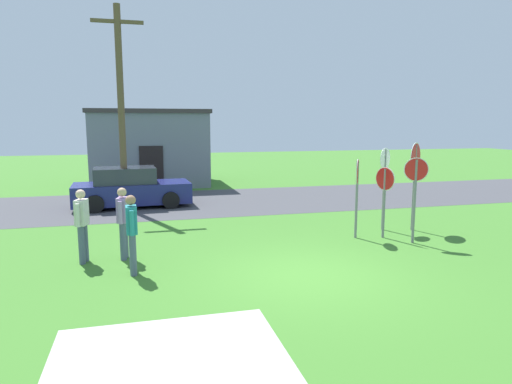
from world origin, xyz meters
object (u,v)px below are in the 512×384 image
Objects in this scene: stop_sign_low_front at (384,175)px; person_with_sunhat at (123,219)px; stop_sign_far_back at (415,169)px; utility_pole at (121,105)px; stop_sign_leaning_right at (357,185)px; parked_car_on_street at (131,189)px; person_in_blue at (82,222)px; stop_sign_center_cluster at (415,187)px; person_near_signs at (132,230)px; stop_sign_tallest at (385,191)px.

person_with_sunhat is at bearing -171.47° from stop_sign_low_front.
stop_sign_far_back is at bearing -16.72° from stop_sign_low_front.
utility_pole is 4.32× the size of person_with_sunhat.
stop_sign_leaning_right is at bearing -168.44° from stop_sign_far_back.
stop_sign_far_back is (0.84, -0.25, 0.18)m from stop_sign_low_front.
parked_car_on_street is 10.25m from stop_sign_far_back.
utility_pole is at bearing -118.50° from parked_car_on_street.
person_in_blue is (-0.89, -0.07, 0.00)m from person_with_sunhat.
parked_car_on_street is at bearing 82.37° from person_in_blue.
stop_sign_low_front is at bearing 28.96° from stop_sign_leaning_right.
stop_sign_far_back reaches higher than person_with_sunhat.
stop_sign_center_cluster is 1.35× the size of person_with_sunhat.
stop_sign_far_back is 1.54× the size of person_near_signs.
stop_sign_low_front is at bearing 89.94° from stop_sign_center_cluster.
person_near_signs is (1.10, -1.10, 0.00)m from person_in_blue.
utility_pole is 9.79m from stop_sign_tallest.
stop_sign_tallest is at bearing -44.13° from parked_car_on_street.
parked_car_on_street is 1.79× the size of stop_sign_low_front.
stop_sign_low_front is at bearing 8.53° from person_with_sunhat.
stop_sign_tallest is at bearing 2.13° from person_with_sunhat.
person_near_signs is at bearing -165.85° from stop_sign_far_back.
stop_sign_low_front is 8.39m from person_in_blue.
stop_sign_center_cluster is 1.35× the size of person_near_signs.
person_with_sunhat is (-7.39, -1.11, -0.68)m from stop_sign_low_front.
person_with_sunhat is at bearing -88.64° from utility_pole.
utility_pole is 8.24m from person_near_signs.
person_near_signs is at bearing -164.96° from stop_sign_leaning_right.
stop_sign_far_back is 8.32m from person_with_sunhat.
stop_sign_center_cluster is 0.93× the size of stop_sign_low_front.
stop_sign_low_front is 7.56m from person_near_signs.
stop_sign_far_back is (8.39, -5.69, -2.01)m from utility_pole.
utility_pole is at bearing 145.84° from stop_sign_far_back.
parked_car_on_street is at bearing 91.17° from person_near_signs.
person_with_sunhat is (-6.91, -0.26, -0.38)m from stop_sign_tallest.
stop_sign_center_cluster is at bearing -42.84° from utility_pole.
stop_sign_leaning_right is 7.10m from person_in_blue.
stop_sign_tallest reaches higher than person_with_sunhat.
stop_sign_center_cluster reaches higher than person_with_sunhat.
utility_pole reaches higher than person_near_signs.
stop_sign_far_back is at bearing 14.15° from person_near_signs.
stop_sign_leaning_right reaches higher than stop_sign_tallest.
person_near_signs is (-7.18, -0.72, -0.56)m from stop_sign_center_cluster.
stop_sign_center_cluster is at bearing -45.10° from parked_car_on_street.
stop_sign_leaning_right reaches higher than person_in_blue.
stop_sign_low_front reaches higher than person_with_sunhat.
stop_sign_low_front is at bearing 8.07° from person_in_blue.
person_in_blue is at bearing -96.34° from utility_pole.
utility_pole is at bearing 83.66° from person_in_blue.
utility_pole is at bearing 92.73° from person_near_signs.
stop_sign_low_front is at bearing -35.78° from utility_pole.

